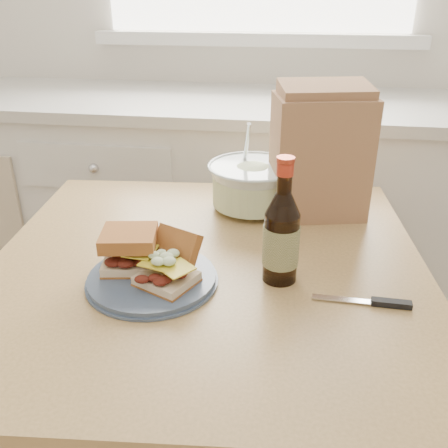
# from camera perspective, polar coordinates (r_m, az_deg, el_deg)

# --- Properties ---
(cabinet_run) EXTENTS (2.50, 0.64, 0.94)m
(cabinet_run) POSITION_cam_1_polar(r_m,az_deg,el_deg) (2.06, 2.49, 1.30)
(cabinet_run) COLOR white
(cabinet_run) RESTS_ON ground
(dining_table) EXTENTS (1.02, 1.02, 0.79)m
(dining_table) POSITION_cam_1_polar(r_m,az_deg,el_deg) (1.14, -1.89, -9.41)
(dining_table) COLOR tan
(dining_table) RESTS_ON ground
(plate) EXTENTS (0.26, 0.26, 0.02)m
(plate) POSITION_cam_1_polar(r_m,az_deg,el_deg) (1.02, -8.21, -6.21)
(plate) COLOR #415069
(plate) RESTS_ON dining_table
(sandwich_left) EXTENTS (0.12, 0.12, 0.08)m
(sandwich_left) POSITION_cam_1_polar(r_m,az_deg,el_deg) (1.03, -10.71, -2.82)
(sandwich_left) COLOR beige
(sandwich_left) RESTS_ON plate
(sandwich_right) EXTENTS (0.13, 0.18, 0.09)m
(sandwich_right) POSITION_cam_1_polar(r_m,az_deg,el_deg) (0.99, -6.25, -4.64)
(sandwich_right) COLOR beige
(sandwich_right) RESTS_ON plate
(coleslaw_bowl) EXTENTS (0.24, 0.24, 0.23)m
(coleslaw_bowl) POSITION_cam_1_polar(r_m,az_deg,el_deg) (1.32, 3.25, 4.23)
(coleslaw_bowl) COLOR silver
(coleslaw_bowl) RESTS_ON dining_table
(beer_bottle) EXTENTS (0.07, 0.07, 0.26)m
(beer_bottle) POSITION_cam_1_polar(r_m,az_deg,el_deg) (0.98, 6.57, -1.38)
(beer_bottle) COLOR black
(beer_bottle) RESTS_ON dining_table
(knife) EXTENTS (0.18, 0.02, 0.01)m
(knife) POSITION_cam_1_polar(r_m,az_deg,el_deg) (0.99, 17.26, -8.54)
(knife) COLOR silver
(knife) RESTS_ON dining_table
(paper_bag) EXTENTS (0.26, 0.20, 0.30)m
(paper_bag) POSITION_cam_1_polar(r_m,az_deg,el_deg) (1.28, 10.88, 7.53)
(paper_bag) COLOR #946B47
(paper_bag) RESTS_ON dining_table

